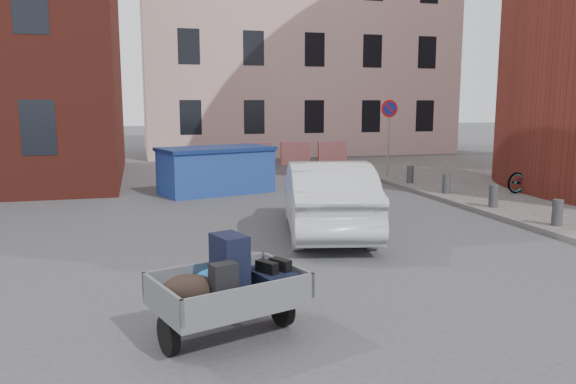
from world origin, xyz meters
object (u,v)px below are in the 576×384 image
object	(u,v)px
trailer	(227,288)
dumpster	(216,170)
silver_car	(327,197)
bicycle	(532,176)

from	to	relation	value
trailer	dumpster	xyz separation A→B (m)	(1.31, 10.55, 0.08)
silver_car	bicycle	distance (m)	7.74
dumpster	trailer	bearing A→B (deg)	-113.69
dumpster	bicycle	world-z (taller)	dumpster
silver_car	bicycle	world-z (taller)	silver_car
silver_car	bicycle	bearing A→B (deg)	-146.40
trailer	bicycle	size ratio (longest dim) A/B	1.12
trailer	silver_car	bearing A→B (deg)	40.97
trailer	silver_car	distance (m)	5.54
trailer	dumpster	size ratio (longest dim) A/B	0.55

